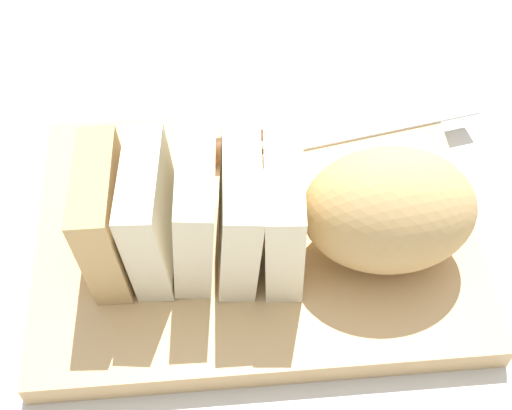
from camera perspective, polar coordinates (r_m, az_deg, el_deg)
ground_plane at (r=0.64m, az=-0.00°, el=-2.98°), size 3.00×3.00×0.00m
cutting_board at (r=0.62m, az=-0.00°, el=-2.33°), size 0.38×0.27×0.03m
bread_loaf at (r=0.56m, az=2.74°, el=-0.65°), size 0.31×0.11×0.11m
bread_knife at (r=0.66m, az=1.33°, el=5.08°), size 0.27×0.07×0.02m
crumb_near_knife at (r=0.63m, az=1.70°, el=0.28°), size 0.00×0.00×0.00m
crumb_near_loaf at (r=0.60m, az=-0.54°, el=-3.42°), size 0.01×0.01×0.01m
crumb_stray_left at (r=0.63m, az=4.52°, el=0.45°), size 0.00×0.00×0.00m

